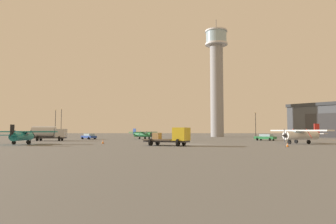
% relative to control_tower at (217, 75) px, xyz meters
% --- Properties ---
extents(ground_plane, '(400.00, 400.00, 0.00)m').
position_rel_control_tower_xyz_m(ground_plane, '(-11.31, -55.83, -21.49)').
color(ground_plane, '#60605E').
extents(control_tower, '(7.73, 7.73, 41.04)m').
position_rel_control_tower_xyz_m(control_tower, '(0.00, 0.00, 0.00)').
color(control_tower, gray).
rests_on(control_tower, ground_plane).
extents(airplane_green, '(6.97, 7.86, 2.65)m').
position_rel_control_tower_xyz_m(airplane_green, '(-22.51, -27.96, -20.25)').
color(airplane_green, '#287A42').
rests_on(airplane_green, ground_plane).
extents(airplane_white, '(8.43, 10.54, 3.26)m').
position_rel_control_tower_xyz_m(airplane_white, '(6.16, -53.81, -19.96)').
color(airplane_white, white).
rests_on(airplane_white, ground_plane).
extents(airplane_teal, '(10.09, 7.92, 2.97)m').
position_rel_control_tower_xyz_m(airplane_teal, '(-37.59, -57.82, -20.10)').
color(airplane_teal, teal).
rests_on(airplane_teal, ground_plane).
extents(truck_fuel_tanker_silver, '(6.97, 3.69, 3.04)m').
position_rel_control_tower_xyz_m(truck_fuel_tanker_silver, '(-40.70, -41.23, -19.81)').
color(truck_fuel_tanker_silver, '#38383D').
rests_on(truck_fuel_tanker_silver, ground_plane).
extents(truck_flatbed_yellow, '(6.80, 4.75, 2.53)m').
position_rel_control_tower_xyz_m(truck_flatbed_yellow, '(-14.52, -61.05, -20.25)').
color(truck_flatbed_yellow, '#38383D').
rests_on(truck_flatbed_yellow, ground_plane).
extents(car_green, '(4.41, 4.28, 1.37)m').
position_rel_control_tower_xyz_m(car_green, '(4.94, -38.45, -20.75)').
color(car_green, '#287A42').
rests_on(car_green, ground_plane).
extents(car_blue, '(4.50, 4.27, 1.37)m').
position_rel_control_tower_xyz_m(car_blue, '(-35.48, -30.10, -20.75)').
color(car_blue, '#2847A8').
rests_on(car_blue, ground_plane).
extents(light_post_west, '(0.44, 0.44, 9.75)m').
position_rel_control_tower_xyz_m(light_post_west, '(-53.66, -1.17, -15.76)').
color(light_post_west, '#38383D').
rests_on(light_post_west, ground_plane).
extents(light_post_east, '(0.44, 0.44, 8.82)m').
position_rel_control_tower_xyz_m(light_post_east, '(-51.86, -10.53, -16.25)').
color(light_post_east, '#38383D').
rests_on(light_post_east, ground_plane).
extents(light_post_north, '(0.44, 0.44, 8.29)m').
position_rel_control_tower_xyz_m(light_post_north, '(12.55, -2.09, -16.52)').
color(light_post_north, '#38383D').
rests_on(light_post_north, ground_plane).
extents(traffic_cone_near_left, '(0.36, 0.36, 0.55)m').
position_rel_control_tower_xyz_m(traffic_cone_near_left, '(0.32, -63.41, -21.22)').
color(traffic_cone_near_left, black).
rests_on(traffic_cone_near_left, ground_plane).
extents(traffic_cone_near_right, '(0.36, 0.36, 0.70)m').
position_rel_control_tower_xyz_m(traffic_cone_near_right, '(-25.94, -54.69, -21.14)').
color(traffic_cone_near_right, black).
rests_on(traffic_cone_near_right, ground_plane).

